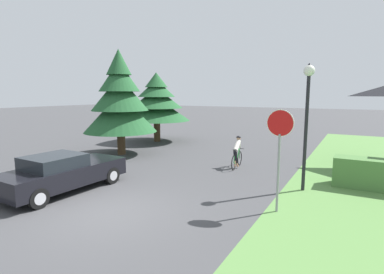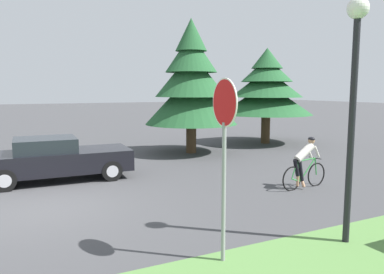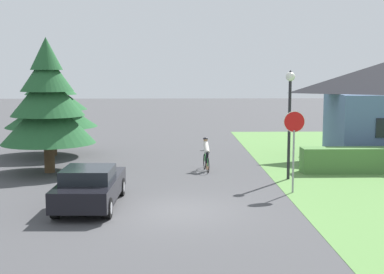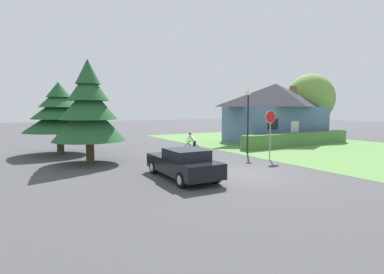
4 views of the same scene
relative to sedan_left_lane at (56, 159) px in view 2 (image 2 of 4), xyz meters
The scene contains 7 objects.
ground_plane 2.91m from the sedan_left_lane, 13.18° to the right, with size 140.00×140.00×0.00m, color #424244.
sedan_left_lane is the anchor object (origin of this frame).
cyclist 7.48m from the sedan_left_lane, 56.44° to the left, with size 0.44×1.70×1.49m.
stop_sign 7.42m from the sedan_left_lane, 14.31° to the left, with size 0.77×0.07×2.99m.
street_lamp 8.87m from the sedan_left_lane, 29.83° to the left, with size 0.38×0.38×4.46m.
conifer_tall_near 7.02m from the sedan_left_lane, 114.53° to the left, with size 4.05×4.05×5.86m.
conifer_tall_far 11.66m from the sedan_left_lane, 108.97° to the left, with size 4.73×4.73×4.92m.
Camera 2 is at (9.33, -0.60, 2.81)m, focal length 35.00 mm.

